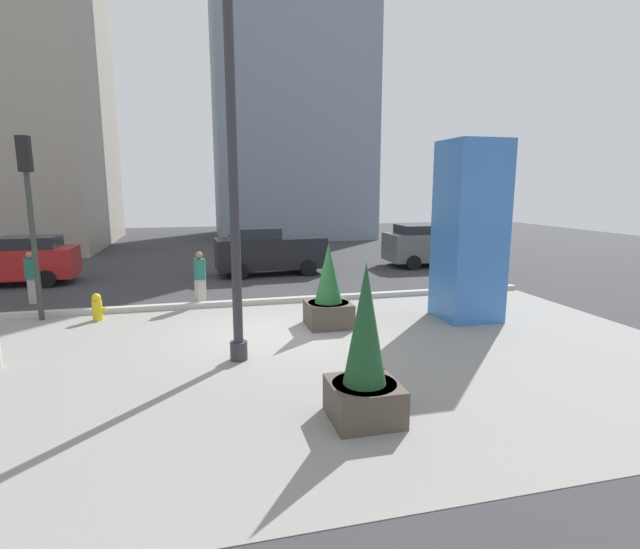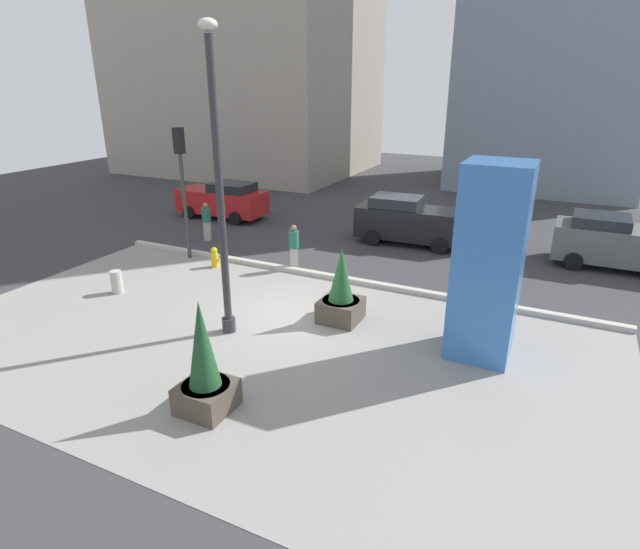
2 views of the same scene
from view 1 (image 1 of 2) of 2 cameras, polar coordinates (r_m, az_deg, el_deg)
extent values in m
plane|color=#38383A|center=(15.84, -7.67, -2.77)|extent=(60.00, 60.00, 0.00)
cube|color=gray|center=(10.14, -3.78, -10.26)|extent=(18.00, 10.00, 0.02)
cube|color=#B7B2A8|center=(14.97, -7.30, -3.21)|extent=(18.00, 0.24, 0.16)
cylinder|color=#2D2D33|center=(10.28, -9.59, -8.90)|extent=(0.36, 0.36, 0.40)
cylinder|color=#2D2D33|center=(9.72, -10.21, 10.96)|extent=(0.20, 0.20, 7.39)
cube|color=#3870BC|center=(13.49, 17.28, 4.84)|extent=(1.50, 1.50, 4.76)
cube|color=#4C4238|center=(12.49, 0.99, -4.72)|extent=(1.11, 1.11, 0.64)
cylinder|color=#382819|center=(12.42, 0.99, -3.39)|extent=(1.06, 1.06, 0.04)
cone|color=#235B2D|center=(12.26, 1.01, 0.19)|extent=(0.71, 0.71, 1.54)
cube|color=#4C4238|center=(7.71, 5.24, -14.72)|extent=(1.05, 1.05, 0.60)
cylinder|color=#382819|center=(7.60, 5.27, -12.80)|extent=(1.00, 1.00, 0.04)
cone|color=#1E4C28|center=(7.28, 5.40, -5.85)|extent=(0.66, 0.66, 1.87)
cylinder|color=gold|center=(14.34, -24.86, -3.90)|extent=(0.26, 0.26, 0.55)
sphere|color=gold|center=(14.27, -24.97, -2.51)|extent=(0.24, 0.24, 0.24)
cylinder|color=gold|center=(14.31, -24.20, -3.77)|extent=(0.12, 0.10, 0.10)
cylinder|color=#333833|center=(14.79, -30.73, 2.70)|extent=(0.14, 0.14, 3.94)
cube|color=black|center=(14.73, -31.61, 12.07)|extent=(0.28, 0.32, 0.90)
sphere|color=red|center=(14.91, -31.51, 13.08)|extent=(0.18, 0.18, 0.18)
cube|color=black|center=(19.95, -5.84, 2.57)|extent=(4.51, 1.90, 1.24)
cube|color=#1E2328|center=(19.74, -7.80, 4.88)|extent=(2.06, 1.59, 0.43)
cylinder|color=black|center=(21.14, -2.58, 1.49)|extent=(0.65, 0.25, 0.64)
cylinder|color=black|center=(19.52, -1.37, 0.76)|extent=(0.65, 0.25, 0.64)
cylinder|color=black|center=(20.66, -10.02, 1.13)|extent=(0.65, 0.25, 0.64)
cylinder|color=black|center=(18.99, -9.41, 0.35)|extent=(0.65, 0.25, 0.64)
cube|color=red|center=(20.95, -32.73, 1.14)|extent=(4.37, 1.78, 1.08)
cube|color=#1E2328|center=(20.67, -31.21, 3.29)|extent=(1.97, 1.55, 0.42)
cylinder|color=black|center=(19.80, -29.66, -0.47)|extent=(0.64, 0.22, 0.64)
cylinder|color=black|center=(21.47, -28.46, 0.38)|extent=(0.64, 0.22, 0.64)
cube|color=#565B56|center=(22.64, 13.04, 3.27)|extent=(4.17, 1.91, 1.23)
cube|color=#1E2328|center=(22.29, 11.69, 5.30)|extent=(1.88, 1.66, 0.38)
cylinder|color=black|center=(24.13, 14.74, 2.26)|extent=(0.64, 0.22, 0.64)
cylinder|color=black|center=(22.51, 16.98, 1.59)|extent=(0.64, 0.22, 0.64)
cylinder|color=black|center=(23.02, 9.07, 2.09)|extent=(0.64, 0.22, 0.64)
cylinder|color=black|center=(21.33, 11.00, 1.38)|extent=(0.64, 0.22, 0.64)
cube|color=#B2AD9E|center=(17.34, -30.84, -1.66)|extent=(0.33, 0.28, 0.80)
cylinder|color=#236656|center=(17.23, -31.05, 0.62)|extent=(0.46, 0.46, 0.60)
sphere|color=#8C664C|center=(17.17, -31.18, 1.96)|extent=(0.22, 0.22, 0.22)
cube|color=#B2AD9E|center=(15.07, -13.95, -2.06)|extent=(0.34, 0.32, 0.82)
cylinder|color=#236656|center=(14.93, -14.07, 0.63)|extent=(0.50, 0.50, 0.62)
sphere|color=#8C664C|center=(14.87, -14.14, 2.22)|extent=(0.22, 0.22, 0.22)
cube|color=gray|center=(37.72, -3.79, 27.03)|extent=(10.54, 9.34, 28.86)
camera|label=2|loc=(8.91, 82.92, 20.70)|focal=28.84mm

